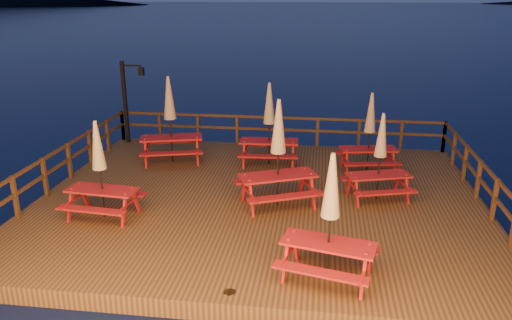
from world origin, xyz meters
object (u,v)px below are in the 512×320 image
object	(u,v)px
lamp_post	(129,95)
picnic_table_1	(100,168)
picnic_table_2	(370,131)
picnic_table_0	(278,152)

from	to	relation	value
lamp_post	picnic_table_1	distance (m)	6.54
picnic_table_1	picnic_table_2	xyz separation A→B (m)	(6.78, 4.27, 0.00)
picnic_table_0	picnic_table_2	world-z (taller)	picnic_table_0
lamp_post	picnic_table_1	xyz separation A→B (m)	(1.67, -6.30, -0.51)
lamp_post	picnic_table_2	size ratio (longest dim) A/B	1.21
lamp_post	picnic_table_1	world-z (taller)	lamp_post
lamp_post	picnic_table_1	bearing A→B (deg)	-75.13
picnic_table_1	picnic_table_2	world-z (taller)	picnic_table_2
lamp_post	picnic_table_0	bearing A→B (deg)	-40.29
picnic_table_0	picnic_table_1	world-z (taller)	picnic_table_0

